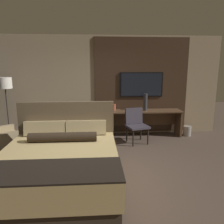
# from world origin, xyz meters

# --- Properties ---
(ground_plane) EXTENTS (16.00, 16.00, 0.00)m
(ground_plane) POSITION_xyz_m (0.00, 0.00, 0.00)
(ground_plane) COLOR #4C3D33
(wall_back_tv_panel) EXTENTS (7.20, 0.09, 2.80)m
(wall_back_tv_panel) POSITION_xyz_m (0.20, 2.59, 1.40)
(wall_back_tv_panel) COLOR tan
(wall_back_tv_panel) RESTS_ON ground_plane
(bed) EXTENTS (1.91, 2.11, 1.26)m
(bed) POSITION_xyz_m (-0.57, -0.27, 0.36)
(bed) COLOR #33281E
(bed) RESTS_ON ground_plane
(desk) EXTENTS (2.18, 0.53, 0.74)m
(desk) POSITION_xyz_m (1.32, 2.31, 0.52)
(desk) COLOR brown
(desk) RESTS_ON ground_plane
(tv) EXTENTS (1.23, 0.04, 0.69)m
(tv) POSITION_xyz_m (1.32, 2.52, 1.44)
(tv) COLOR black
(desk_chair) EXTENTS (0.63, 0.63, 0.89)m
(desk_chair) POSITION_xyz_m (1.05, 1.76, 0.53)
(desk_chair) COLOR #38333D
(desk_chair) RESTS_ON ground_plane
(armchair_by_window) EXTENTS (1.09, 1.10, 0.76)m
(armchair_by_window) POSITION_xyz_m (-2.19, 1.27, 0.25)
(armchair_by_window) COLOR #998460
(armchair_by_window) RESTS_ON ground_plane
(floor_lamp) EXTENTS (0.34, 0.34, 1.68)m
(floor_lamp) POSITION_xyz_m (-2.27, 2.03, 1.41)
(floor_lamp) COLOR #282623
(floor_lamp) RESTS_ON ground_plane
(vase_tall) EXTENTS (0.11, 0.11, 0.47)m
(vase_tall) POSITION_xyz_m (1.40, 2.27, 0.98)
(vase_tall) COLOR #333338
(vase_tall) RESTS_ON desk
(vase_short) EXTENTS (0.10, 0.10, 0.17)m
(vase_short) POSITION_xyz_m (0.52, 2.37, 0.82)
(vase_short) COLOR #B2563D
(vase_short) RESTS_ON desk
(waste_bin) EXTENTS (0.22, 0.22, 0.28)m
(waste_bin) POSITION_xyz_m (2.62, 2.18, 0.14)
(waste_bin) COLOR gray
(waste_bin) RESTS_ON ground_plane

